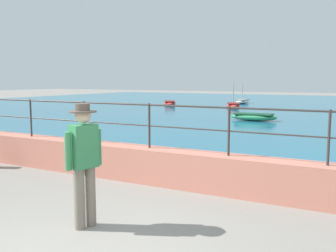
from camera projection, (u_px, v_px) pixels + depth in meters
name	position (u px, v px, depth m)	size (l,w,h in m)	color
ground_plane	(73.00, 252.00, 4.59)	(120.00, 120.00, 0.00)	gray
promenade_wall	(187.00, 169.00, 7.35)	(20.00, 0.56, 0.70)	tan
railing	(187.00, 119.00, 7.23)	(18.44, 0.04, 0.90)	#383330
lake_water	(323.00, 108.00, 27.19)	(64.00, 44.32, 0.06)	#236B89
person_walking	(84.00, 159.00, 5.27)	(0.38, 0.55, 1.75)	slate
boat_0	(254.00, 117.00, 18.70)	(2.30, 0.91, 0.36)	#338C59
boat_3	(170.00, 103.00, 29.40)	(1.91, 2.45, 0.36)	red
boat_5	(242.00, 101.00, 31.83)	(0.93, 2.31, 1.73)	white
boat_6	(233.00, 105.00, 26.81)	(1.70, 2.47, 1.86)	red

